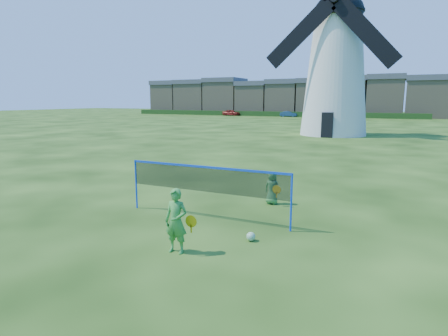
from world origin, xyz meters
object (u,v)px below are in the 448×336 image
badminton_net (206,180)px  player_girl (176,221)px  play_ball (251,237)px  car_left (231,113)px  player_boy (272,188)px  windmill (336,66)px  car_right (289,114)px

badminton_net → player_girl: badminton_net is taller
badminton_net → play_ball: bearing=-31.0°
player_girl → car_left: size_ratio=0.39×
player_girl → player_boy: size_ratio=1.35×
badminton_net → player_girl: (0.56, -2.46, -0.40)m
windmill → player_girl: bearing=-86.6°
player_girl → play_ball: 1.96m
badminton_net → windmill: bearing=92.5°
car_left → windmill: bearing=-139.5°
player_boy → car_right: bearing=-68.3°
badminton_net → player_girl: size_ratio=3.43×
play_ball → badminton_net: bearing=149.0°
player_girl → car_right: 69.62m
windmill → car_left: (-27.28, 36.24, -5.90)m
player_boy → car_right: 65.17m
car_left → car_right: bearing=-84.4°
play_ball → player_girl: bearing=-132.6°
windmill → player_girl: windmill is taller
player_girl → car_right: (-16.65, 67.60, -0.18)m
badminton_net → play_ball: 2.36m
player_girl → windmill: bearing=89.2°
player_girl → player_boy: player_girl is taller
badminton_net → car_right: 67.10m
badminton_net → player_boy: size_ratio=4.64×
windmill → player_girl: size_ratio=12.31×
player_boy → car_right: car_right is taller
badminton_net → player_boy: badminton_net is taller
player_boy → badminton_net: bearing=68.2°
badminton_net → car_right: size_ratio=1.50×
play_ball → car_right: (-17.91, 66.23, 0.45)m
play_ball → windmill: bearing=95.9°
badminton_net → play_ball: badminton_net is taller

